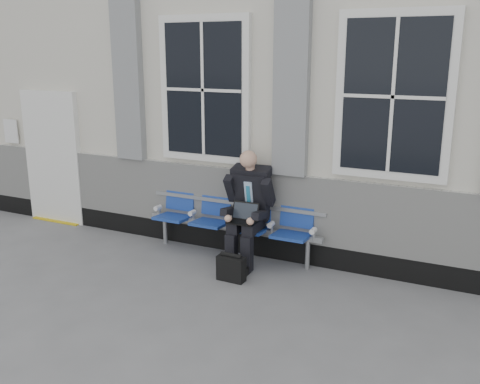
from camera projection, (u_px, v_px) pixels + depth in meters
The scene contains 5 objects.
ground at pixel (319, 322), 5.62m from camera, with size 70.00×70.00×0.00m, color slate.
station_building at pixel (393, 87), 8.08m from camera, with size 14.40×4.40×4.49m.
bench at pixel (233, 217), 7.33m from camera, with size 2.60×0.47×0.91m.
businessman at pixel (248, 204), 7.01m from camera, with size 0.64×0.86×1.53m.
briefcase at pixel (231, 268), 6.59m from camera, with size 0.36×0.16×0.36m.
Camera 1 is at (1.46, -4.94, 2.77)m, focal length 40.00 mm.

